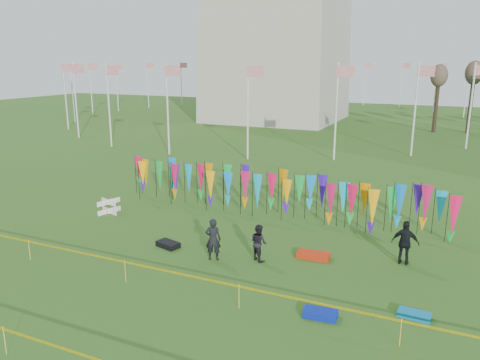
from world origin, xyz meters
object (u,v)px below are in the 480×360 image
at_px(box_kite, 109,206).
at_px(kite_bag_teal, 414,315).
at_px(person_mid, 259,242).
at_px(kite_bag_black, 168,244).
at_px(kite_bag_blue, 320,314).
at_px(kite_bag_red, 313,255).
at_px(person_right, 405,243).
at_px(person_left, 213,239).

relative_size(box_kite, kite_bag_teal, 0.79).
xyz_separation_m(person_mid, kite_bag_black, (-4.24, -0.39, -0.66)).
distance_m(person_mid, kite_bag_black, 4.31).
xyz_separation_m(box_kite, kite_bag_teal, (16.15, -4.43, -0.31)).
bearing_deg(kite_bag_teal, kite_bag_blue, -156.11).
xyz_separation_m(person_mid, kite_bag_red, (2.05, 1.13, -0.66)).
height_order(person_mid, kite_bag_black, person_mid).
bearing_deg(person_mid, kite_bag_black, 37.62).
xyz_separation_m(person_mid, kite_bag_blue, (3.56, -3.37, -0.67)).
bearing_deg(kite_bag_teal, kite_bag_black, 170.70).
bearing_deg(kite_bag_blue, kite_bag_red, 108.52).
xyz_separation_m(box_kite, person_right, (15.39, -0.20, 0.53)).
distance_m(person_mid, person_right, 5.99).
bearing_deg(kite_bag_blue, box_kite, 157.00).
height_order(box_kite, person_mid, person_mid).
height_order(kite_bag_red, kite_bag_black, kite_bag_red).
height_order(box_kite, kite_bag_red, box_kite).
height_order(person_mid, person_right, person_right).
bearing_deg(kite_bag_red, box_kite, 174.36).
distance_m(kite_bag_red, kite_bag_teal, 5.40).
bearing_deg(kite_bag_black, kite_bag_teal, -9.30).
bearing_deg(person_right, kite_bag_red, 15.76).
relative_size(person_mid, person_right, 0.84).
relative_size(person_left, kite_bag_black, 1.75).
bearing_deg(box_kite, kite_bag_blue, -23.00).
distance_m(kite_bag_blue, kite_bag_red, 4.74).
height_order(box_kite, kite_bag_teal, box_kite).
bearing_deg(kite_bag_red, person_right, 15.22).
relative_size(person_mid, kite_bag_black, 1.51).
distance_m(person_left, kite_bag_teal, 8.26).
bearing_deg(kite_bag_teal, person_mid, 161.54).
bearing_deg(person_mid, person_right, -127.10).
relative_size(person_left, kite_bag_red, 1.34).
height_order(person_left, kite_bag_blue, person_left).
distance_m(person_mid, kite_bag_blue, 4.95).
xyz_separation_m(box_kite, person_left, (8.04, -3.06, 0.50)).
height_order(person_left, kite_bag_teal, person_left).
distance_m(box_kite, person_left, 8.62).
relative_size(person_left, kite_bag_blue, 1.66).
relative_size(box_kite, kite_bag_black, 0.78).
relative_size(box_kite, kite_bag_blue, 0.74).
relative_size(kite_bag_red, kite_bag_teal, 1.32).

